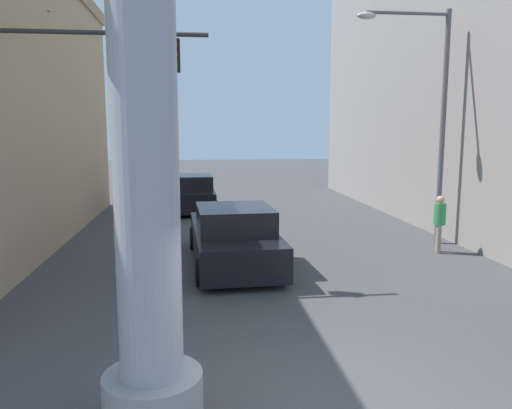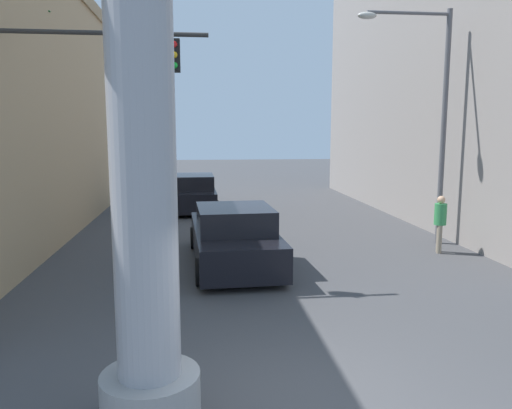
{
  "view_description": "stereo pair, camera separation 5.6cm",
  "coord_description": "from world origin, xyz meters",
  "px_view_note": "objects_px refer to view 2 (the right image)",
  "views": [
    {
      "loc": [
        -1.35,
        -5.8,
        3.47
      ],
      "look_at": [
        0.0,
        5.58,
        1.76
      ],
      "focal_mm": 35.0,
      "sensor_mm": 36.0,
      "label": 1
    },
    {
      "loc": [
        -1.3,
        -5.8,
        3.47
      ],
      "look_at": [
        0.0,
        5.58,
        1.76
      ],
      "focal_mm": 35.0,
      "sensor_mm": 36.0,
      "label": 2
    }
  ],
  "objects_px": {
    "car_lead": "(234,238)",
    "pedestrian_mid_right": "(440,220)",
    "traffic_light_mast": "(52,106)",
    "palm_tree_mid_left": "(17,109)",
    "street_lamp": "(430,103)",
    "car_far": "(193,194)",
    "pedestrian_far_left": "(88,194)"
  },
  "relations": [
    {
      "from": "traffic_light_mast",
      "to": "car_lead",
      "type": "height_order",
      "value": "traffic_light_mast"
    },
    {
      "from": "traffic_light_mast",
      "to": "palm_tree_mid_left",
      "type": "xyz_separation_m",
      "value": [
        -2.12,
        4.13,
        0.1
      ]
    },
    {
      "from": "traffic_light_mast",
      "to": "palm_tree_mid_left",
      "type": "height_order",
      "value": "palm_tree_mid_left"
    },
    {
      "from": "traffic_light_mast",
      "to": "car_lead",
      "type": "bearing_deg",
      "value": 17.98
    },
    {
      "from": "pedestrian_far_left",
      "to": "pedestrian_mid_right",
      "type": "bearing_deg",
      "value": -30.89
    },
    {
      "from": "car_lead",
      "to": "car_far",
      "type": "bearing_deg",
      "value": 97.12
    },
    {
      "from": "palm_tree_mid_left",
      "to": "pedestrian_mid_right",
      "type": "bearing_deg",
      "value": -10.67
    },
    {
      "from": "car_lead",
      "to": "car_far",
      "type": "xyz_separation_m",
      "value": [
        -1.13,
        9.03,
        0.03
      ]
    },
    {
      "from": "street_lamp",
      "to": "car_far",
      "type": "distance_m",
      "value": 10.81
    },
    {
      "from": "car_lead",
      "to": "palm_tree_mid_left",
      "type": "height_order",
      "value": "palm_tree_mid_left"
    },
    {
      "from": "car_lead",
      "to": "pedestrian_far_left",
      "type": "bearing_deg",
      "value": 125.8
    },
    {
      "from": "traffic_light_mast",
      "to": "pedestrian_mid_right",
      "type": "bearing_deg",
      "value": 10.6
    },
    {
      "from": "traffic_light_mast",
      "to": "car_far",
      "type": "distance_m",
      "value": 11.2
    },
    {
      "from": "palm_tree_mid_left",
      "to": "pedestrian_far_left",
      "type": "bearing_deg",
      "value": 78.15
    },
    {
      "from": "palm_tree_mid_left",
      "to": "pedestrian_far_left",
      "type": "distance_m",
      "value": 5.43
    },
    {
      "from": "car_lead",
      "to": "pedestrian_mid_right",
      "type": "height_order",
      "value": "pedestrian_mid_right"
    },
    {
      "from": "car_lead",
      "to": "pedestrian_mid_right",
      "type": "distance_m",
      "value": 5.96
    },
    {
      "from": "car_far",
      "to": "pedestrian_mid_right",
      "type": "relative_size",
      "value": 2.72
    },
    {
      "from": "car_lead",
      "to": "pedestrian_mid_right",
      "type": "bearing_deg",
      "value": 5.4
    },
    {
      "from": "traffic_light_mast",
      "to": "pedestrian_far_left",
      "type": "height_order",
      "value": "traffic_light_mast"
    },
    {
      "from": "street_lamp",
      "to": "pedestrian_far_left",
      "type": "distance_m",
      "value": 12.9
    },
    {
      "from": "car_lead",
      "to": "palm_tree_mid_left",
      "type": "xyz_separation_m",
      "value": [
        -6.13,
        2.83,
        3.39
      ]
    },
    {
      "from": "palm_tree_mid_left",
      "to": "pedestrian_far_left",
      "type": "height_order",
      "value": "palm_tree_mid_left"
    },
    {
      "from": "palm_tree_mid_left",
      "to": "pedestrian_mid_right",
      "type": "xyz_separation_m",
      "value": [
        12.05,
        -2.27,
        -3.14
      ]
    },
    {
      "from": "car_far",
      "to": "palm_tree_mid_left",
      "type": "distance_m",
      "value": 8.64
    },
    {
      "from": "car_far",
      "to": "pedestrian_far_left",
      "type": "xyz_separation_m",
      "value": [
        -4.08,
        -1.81,
        0.28
      ]
    },
    {
      "from": "palm_tree_mid_left",
      "to": "street_lamp",
      "type": "bearing_deg",
      "value": -5.29
    },
    {
      "from": "traffic_light_mast",
      "to": "car_far",
      "type": "bearing_deg",
      "value": 74.43
    },
    {
      "from": "traffic_light_mast",
      "to": "pedestrian_far_left",
      "type": "bearing_deg",
      "value": 98.03
    },
    {
      "from": "traffic_light_mast",
      "to": "pedestrian_far_left",
      "type": "relative_size",
      "value": 3.25
    },
    {
      "from": "pedestrian_far_left",
      "to": "palm_tree_mid_left",
      "type": "bearing_deg",
      "value": -101.85
    },
    {
      "from": "street_lamp",
      "to": "palm_tree_mid_left",
      "type": "distance_m",
      "value": 12.18
    }
  ]
}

